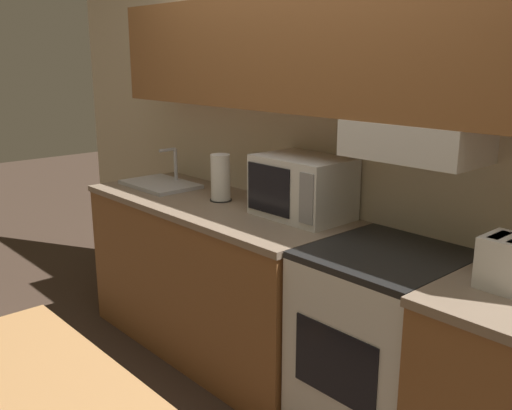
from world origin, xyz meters
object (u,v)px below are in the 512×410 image
object	(u,v)px
sink_basin	(160,183)
paper_towel_roll	(221,178)
stove_range	(381,350)
microwave	(302,187)

from	to	relation	value
sink_basin	paper_towel_roll	size ratio (longest dim) A/B	1.84
paper_towel_roll	sink_basin	bearing A→B (deg)	-174.58
stove_range	sink_basin	distance (m)	1.82
microwave	sink_basin	distance (m)	1.14
sink_basin	paper_towel_roll	xyz separation A→B (m)	(0.56, 0.05, 0.12)
stove_range	paper_towel_roll	xyz separation A→B (m)	(-1.19, 0.04, 0.60)
stove_range	sink_basin	world-z (taller)	sink_basin
microwave	sink_basin	xyz separation A→B (m)	(-1.12, -0.15, -0.14)
sink_basin	paper_towel_roll	world-z (taller)	paper_towel_roll
microwave	paper_towel_roll	world-z (taller)	microwave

